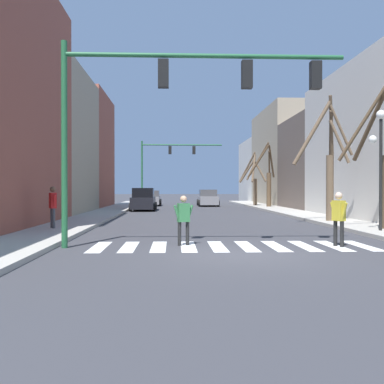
% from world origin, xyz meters
% --- Properties ---
extents(ground_plane, '(240.00, 240.00, 0.00)m').
position_xyz_m(ground_plane, '(0.00, 0.00, 0.00)').
color(ground_plane, '#38383D').
extents(building_row_left, '(6.00, 39.53, 11.54)m').
position_xyz_m(building_row_left, '(-10.73, 14.21, 5.05)').
color(building_row_left, '#BCB299').
rests_on(building_row_left, ground_plane).
extents(building_row_right, '(6.00, 59.04, 10.07)m').
position_xyz_m(building_row_right, '(10.73, 23.76, 4.37)').
color(building_row_right, gray).
rests_on(building_row_right, ground_plane).
extents(crosswalk_stripes, '(8.55, 2.60, 0.01)m').
position_xyz_m(crosswalk_stripes, '(0.00, 1.69, 0.00)').
color(crosswalk_stripes, white).
rests_on(crosswalk_stripes, ground_plane).
extents(traffic_signal_near, '(8.53, 0.28, 6.18)m').
position_xyz_m(traffic_signal_near, '(-1.84, 1.54, 4.66)').
color(traffic_signal_near, '#236038').
rests_on(traffic_signal_near, ground_plane).
extents(traffic_signal_far, '(8.40, 0.28, 6.68)m').
position_xyz_m(traffic_signal_far, '(-2.60, 34.76, 4.92)').
color(traffic_signal_far, '#236038').
rests_on(traffic_signal_far, ground_plane).
extents(street_lamp_right_corner, '(0.95, 0.36, 4.66)m').
position_xyz_m(street_lamp_right_corner, '(6.21, 5.02, 3.43)').
color(street_lamp_right_corner, black).
rests_on(street_lamp_right_corner, sidewalk_right).
extents(car_parked_right_mid, '(2.01, 4.41, 1.79)m').
position_xyz_m(car_parked_right_mid, '(-4.18, 23.70, 0.83)').
color(car_parked_right_mid, black).
rests_on(car_parked_right_mid, ground_plane).
extents(car_driving_toward_lane, '(2.03, 4.60, 1.63)m').
position_xyz_m(car_driving_toward_lane, '(1.61, 32.30, 0.76)').
color(car_driving_toward_lane, gray).
rests_on(car_driving_toward_lane, ground_plane).
extents(car_driving_away_lane, '(2.13, 4.56, 1.54)m').
position_xyz_m(car_driving_away_lane, '(-4.12, 33.59, 0.73)').
color(car_driving_away_lane, gray).
rests_on(car_driving_away_lane, ground_plane).
extents(pedestrian_waiting_at_curb, '(0.65, 0.32, 1.56)m').
position_xyz_m(pedestrian_waiting_at_curb, '(-1.49, 1.97, 0.92)').
color(pedestrian_waiting_at_curb, black).
rests_on(pedestrian_waiting_at_curb, ground_plane).
extents(pedestrian_on_right_sidewalk, '(0.34, 0.70, 1.67)m').
position_xyz_m(pedestrian_on_right_sidewalk, '(3.25, 1.51, 0.99)').
color(pedestrian_on_right_sidewalk, black).
rests_on(pedestrian_on_right_sidewalk, ground_plane).
extents(pedestrian_crossing_street, '(0.43, 0.69, 1.71)m').
position_xyz_m(pedestrian_crossing_street, '(-6.74, 6.59, 1.16)').
color(pedestrian_crossing_street, '#4C4C51').
rests_on(pedestrian_crossing_street, sidewalk_left).
extents(street_tree_left_near, '(2.58, 1.66, 5.73)m').
position_xyz_m(street_tree_left_near, '(6.53, 27.66, 2.64)').
color(street_tree_left_near, brown).
rests_on(street_tree_left_near, sidewalk_right).
extents(street_tree_left_mid, '(2.49, 2.71, 5.14)m').
position_xyz_m(street_tree_left_mid, '(5.86, 30.78, 2.62)').
color(street_tree_left_mid, brown).
rests_on(street_tree_left_mid, sidewalk_right).
extents(street_tree_right_far, '(3.06, 2.49, 6.34)m').
position_xyz_m(street_tree_right_far, '(6.05, 10.40, 3.15)').
color(street_tree_right_far, brown).
rests_on(street_tree_right_far, sidewalk_right).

